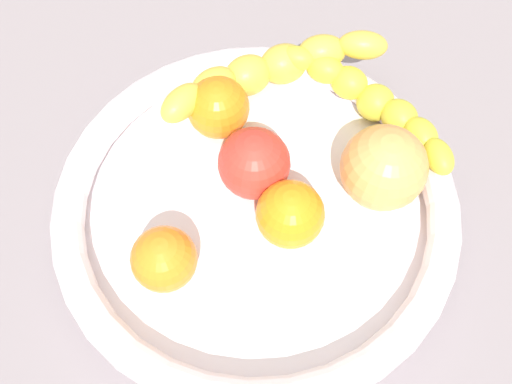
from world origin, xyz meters
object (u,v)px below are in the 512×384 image
(banana_draped_left, at_px, (269,70))
(orange_mid_right, at_px, (164,259))
(banana_draped_right, at_px, (372,102))
(fruit_bowl, at_px, (256,206))
(tomato_red, at_px, (254,163))
(orange_front, at_px, (294,210))
(peach_blush, at_px, (384,168))
(orange_mid_left, at_px, (218,107))

(banana_draped_left, relative_size, orange_mid_right, 3.80)
(banana_draped_right, relative_size, orange_mid_right, 3.82)
(fruit_bowl, height_order, banana_draped_left, banana_draped_left)
(orange_mid_right, relative_size, tomato_red, 0.84)
(orange_mid_right, height_order, tomato_red, tomato_red)
(tomato_red, bearing_deg, orange_mid_right, 176.42)
(banana_draped_right, bearing_deg, orange_front, -178.01)
(banana_draped_right, relative_size, peach_blush, 2.75)
(banana_draped_left, height_order, orange_mid_right, banana_draped_left)
(fruit_bowl, relative_size, orange_mid_left, 6.00)
(banana_draped_right, xyz_separation_m, peach_blush, (-0.07, -0.05, 0.01))
(banana_draped_right, distance_m, tomato_red, 0.13)
(banana_draped_left, height_order, banana_draped_right, banana_draped_left)
(banana_draped_right, bearing_deg, banana_draped_left, 106.97)
(banana_draped_left, height_order, orange_mid_left, same)
(fruit_bowl, xyz_separation_m, peach_blush, (0.08, -0.08, 0.03))
(fruit_bowl, xyz_separation_m, banana_draped_right, (0.14, -0.03, 0.02))
(orange_mid_right, distance_m, tomato_red, 0.11)
(fruit_bowl, height_order, orange_mid_left, orange_mid_left)
(banana_draped_left, relative_size, orange_front, 3.53)
(fruit_bowl, distance_m, orange_front, 0.04)
(banana_draped_left, bearing_deg, peach_blush, -103.71)
(banana_draped_left, distance_m, banana_draped_right, 0.10)
(banana_draped_left, distance_m, peach_blush, 0.15)
(banana_draped_left, xyz_separation_m, peach_blush, (-0.04, -0.14, 0.00))
(orange_mid_left, relative_size, peach_blush, 0.79)
(orange_front, xyz_separation_m, tomato_red, (0.02, 0.05, 0.00))
(orange_front, xyz_separation_m, peach_blush, (0.07, -0.04, 0.01))
(peach_blush, bearing_deg, banana_draped_left, 76.29)
(banana_draped_right, height_order, orange_mid_right, orange_mid_right)
(tomato_red, bearing_deg, peach_blush, -58.22)
(fruit_bowl, xyz_separation_m, orange_front, (0.00, -0.03, 0.02))
(orange_mid_left, bearing_deg, banana_draped_right, -50.45)
(orange_mid_left, xyz_separation_m, tomato_red, (-0.03, -0.06, 0.00))
(tomato_red, bearing_deg, orange_front, -107.40)
(banana_draped_right, distance_m, orange_front, 0.14)
(banana_draped_left, bearing_deg, orange_mid_left, 167.78)
(banana_draped_left, bearing_deg, orange_front, -136.86)
(orange_mid_right, bearing_deg, orange_mid_left, 21.62)
(fruit_bowl, relative_size, banana_draped_right, 1.71)
(peach_blush, bearing_deg, orange_mid_left, 99.68)
(fruit_bowl, height_order, orange_front, orange_front)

